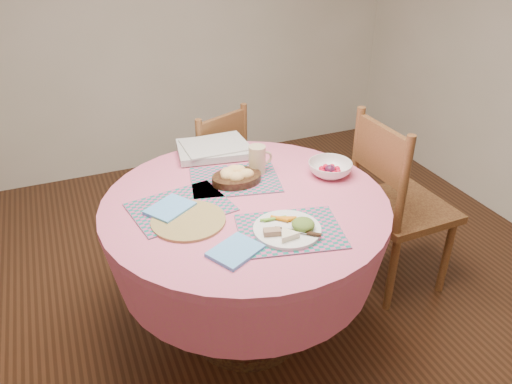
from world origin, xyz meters
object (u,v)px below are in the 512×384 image
Objects in this scene: chair_right at (396,202)px; bread_bowl at (236,175)px; chair_back at (210,172)px; fruit_bowl at (330,169)px; dining_table at (246,237)px; wicker_trivet at (188,220)px; dinner_plate at (290,228)px; latte_mug at (258,159)px.

chair_right reaches higher than bread_bowl.
chair_back is 3.66× the size of fruit_bowl.
bread_bowl reaches higher than dining_table.
bread_bowl is 0.96× the size of fruit_bowl.
wicker_trivet is (-0.27, -0.07, 0.20)m from dining_table.
wicker_trivet is at bearing 146.51° from dinner_plate.
wicker_trivet is 1.25× the size of fruit_bowl.
chair_back is at bearing 67.56° from wicker_trivet.
latte_mug reaches higher than dining_table.
bread_bowl is at bearing -158.63° from latte_mug.
fruit_bowl is at bearing 42.95° from dinner_plate.
fruit_bowl is at bearing 10.43° from wicker_trivet.
latte_mug reaches higher than dinner_plate.
dining_table is 0.51m from fruit_bowl.
latte_mug is (0.42, 0.28, 0.07)m from wicker_trivet.
chair_right is 0.89m from dinner_plate.
wicker_trivet is at bearing -146.31° from latte_mug.
wicker_trivet is 0.41m from dinner_plate.
chair_back is 3.82× the size of bread_bowl.
chair_back is (-0.75, 0.80, -0.06)m from chair_right.
bread_bowl reaches higher than fruit_bowl.
latte_mug is at bearing 75.29° from chair_right.
chair_back is at bearing 93.84° from latte_mug.
bread_bowl is at bearing 167.53° from fruit_bowl.
wicker_trivet is at bearing 44.89° from chair_back.
wicker_trivet is 2.26× the size of latte_mug.
dining_table is 0.37m from dinner_plate.
fruit_bowl reaches higher than dinner_plate.
chair_right is at bearing -3.25° from fruit_bowl.
chair_back is 6.62× the size of latte_mug.
chair_back reaches higher than bread_bowl.
dinner_plate is at bearing 111.87° from chair_right.
fruit_bowl is at bearing 91.51° from chair_back.
wicker_trivet is (-0.38, -0.91, 0.30)m from chair_back.
dining_table is at bearing -171.75° from fruit_bowl.
latte_mug reaches higher than wicker_trivet.
fruit_bowl is at bearing 8.25° from dining_table.
fruit_bowl is at bearing -12.47° from bread_bowl.
dinner_plate is 1.15× the size of bread_bowl.
bread_bowl is 1.73× the size of latte_mug.
bread_bowl is at bearing 80.60° from chair_right.
chair_back is 3.32× the size of dinner_plate.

